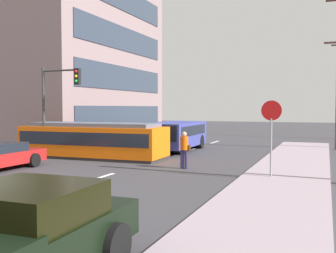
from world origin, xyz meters
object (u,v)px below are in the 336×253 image
at_px(stop_sign, 271,122).
at_px(city_bus, 175,134).
at_px(streetcar_tram, 93,140).
at_px(parked_sedan_far, 107,140).
at_px(pedestrian_crossing, 184,148).
at_px(traffic_light_mast, 58,95).
at_px(pickup_truck_parked, 3,244).

bearing_deg(stop_sign, city_bus, 130.32).
bearing_deg(stop_sign, streetcar_tram, 162.11).
bearing_deg(streetcar_tram, city_bus, 60.50).
height_order(parked_sedan_far, stop_sign, stop_sign).
xyz_separation_m(pedestrian_crossing, traffic_light_mast, (-7.44, 0.72, 2.48)).
bearing_deg(traffic_light_mast, pickup_truck_parked, -55.29).
bearing_deg(traffic_light_mast, pedestrian_crossing, -5.52).
relative_size(city_bus, stop_sign, 2.06).
relative_size(streetcar_tram, city_bus, 1.37).
relative_size(city_bus, pickup_truck_parked, 1.18).
bearing_deg(parked_sedan_far, traffic_light_mast, -89.85).
height_order(city_bus, stop_sign, stop_sign).
xyz_separation_m(stop_sign, traffic_light_mast, (-11.42, 2.13, 1.23)).
relative_size(city_bus, pedestrian_crossing, 3.56).
relative_size(stop_sign, traffic_light_mast, 0.59).
relative_size(pedestrian_crossing, traffic_light_mast, 0.34).
xyz_separation_m(pedestrian_crossing, pickup_truck_parked, (1.63, -12.38, -0.15)).
distance_m(pedestrian_crossing, stop_sign, 4.40).
bearing_deg(city_bus, traffic_light_mast, -125.31).
relative_size(streetcar_tram, pickup_truck_parked, 1.61).
bearing_deg(parked_sedan_far, pickup_truck_parked, -63.39).
xyz_separation_m(parked_sedan_far, stop_sign, (11.43, -7.17, 1.57)).
xyz_separation_m(city_bus, parked_sedan_far, (-4.38, -1.14, -0.42)).
xyz_separation_m(streetcar_tram, parked_sedan_far, (-1.50, 3.96, -0.37)).
relative_size(streetcar_tram, traffic_light_mast, 1.66).
bearing_deg(pickup_truck_parked, stop_sign, 77.95).
relative_size(pedestrian_crossing, pickup_truck_parked, 0.33).
height_order(city_bus, pickup_truck_parked, city_bus).
relative_size(pickup_truck_parked, traffic_light_mast, 1.03).
relative_size(pickup_truck_parked, stop_sign, 1.75).
bearing_deg(pickup_truck_parked, city_bus, 103.71).
distance_m(streetcar_tram, parked_sedan_far, 4.25).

